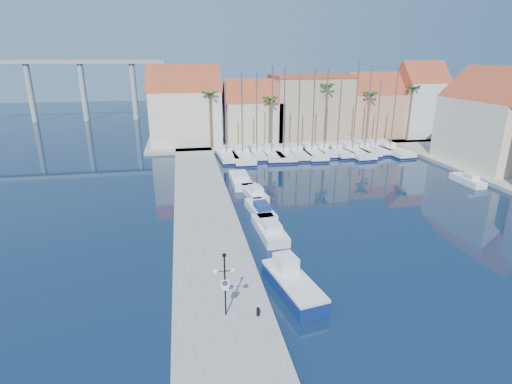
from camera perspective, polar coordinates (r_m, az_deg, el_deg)
The scene contains 36 objects.
ground at distance 30.75m, azimuth 11.61°, elevation -10.96°, with size 260.00×260.00×0.00m, color black.
quay_west at distance 40.88m, azimuth -7.39°, elevation -2.64°, with size 6.00×77.00×0.50m, color gray.
shore_north at distance 76.93m, azimuth 5.34°, elevation 7.54°, with size 54.00×16.00×0.50m, color gray.
lamp_post at distance 23.42m, azimuth -4.48°, elevation -11.78°, with size 1.37×0.43×4.05m.
bollard at distance 24.58m, azimuth 0.30°, elevation -16.75°, with size 0.21×0.21×0.51m, color black.
fishing_boat at distance 27.49m, azimuth 5.17°, elevation -12.72°, with size 3.10×6.43×2.16m.
motorboat_west_0 at distance 35.67m, azimuth 1.98°, elevation -5.32°, with size 2.27×6.35×1.40m.
motorboat_west_1 at distance 40.05m, azimuth 0.66°, elevation -2.55°, with size 2.37×5.89×1.40m.
motorboat_west_2 at distance 45.01m, azimuth -0.19°, elevation -0.11°, with size 2.34×5.89×1.40m.
motorboat_west_3 at distance 49.99m, azimuth -2.22°, elevation 1.80°, with size 2.30×6.99×1.40m.
motorboat_east_1 at distance 56.38m, azimuth 28.02°, elevation 1.54°, with size 1.62×5.00×1.40m.
sailboat_0 at distance 63.06m, azimuth -4.30°, elevation 5.40°, with size 3.05×9.96×11.66m.
sailboat_1 at distance 62.72m, azimuth -2.02°, elevation 5.36°, with size 3.52×11.79×13.04m.
sailboat_2 at distance 63.90m, azimuth 0.00°, elevation 5.68°, with size 2.24×8.20×12.95m.
sailboat_3 at distance 63.78m, azimuth 2.14°, elevation 5.61°, with size 2.94×10.29×13.82m.
sailboat_4 at distance 63.93m, azimuth 3.79°, elevation 5.61°, with size 2.95×10.07×13.69m.
sailboat_5 at distance 65.03m, azimuth 5.80°, elevation 5.77°, with size 2.93×10.01×12.65m.
sailboat_6 at distance 65.37m, azimuth 7.79°, elevation 5.76°, with size 3.11×10.85×13.46m.
sailboat_7 at distance 66.93m, azimuth 9.55°, elevation 6.01°, with size 2.83×8.90×13.53m.
sailboat_8 at distance 67.02m, azimuth 11.29°, elevation 5.89°, with size 3.21×9.33×11.58m.
sailboat_9 at distance 67.64m, azimuth 13.34°, elevation 5.86°, with size 3.80×11.92×14.72m.
sailboat_10 at distance 69.16m, azimuth 15.07°, elevation 6.02°, with size 2.90×9.62×13.86m.
sailboat_11 at distance 70.58m, azimuth 16.45°, elevation 6.13°, with size 2.42×9.08×11.85m.
sailboat_12 at distance 70.41m, azimuth 18.28°, elevation 5.91°, with size 3.95×11.65×13.28m.
building_0 at distance 72.09m, azimuth -10.10°, elevation 11.64°, with size 12.30×9.00×13.50m.
building_1 at distance 73.36m, azimuth -0.47°, elevation 11.07°, with size 10.30×8.00×11.00m.
building_2 at distance 76.88m, azimuth 7.67°, elevation 11.98°, with size 14.20×10.20×11.50m.
building_3 at distance 80.55m, azimuth 16.20°, elevation 11.44°, with size 10.30×8.00×12.00m.
building_4 at distance 83.97m, azimuth 22.20°, elevation 11.84°, with size 8.30×8.00×14.00m.
building_6 at distance 65.28m, azimuth 30.88°, elevation 8.61°, with size 9.00×14.30×13.50m.
palm_0 at distance 67.02m, azimuth -6.64°, elevation 13.48°, with size 2.60×2.60×10.15m.
palm_1 at distance 68.55m, azimuth 1.97°, elevation 12.91°, with size 2.60×2.60×9.15m.
palm_2 at distance 71.22m, azimuth 10.12°, elevation 14.38°, with size 2.60×2.60×11.15m.
palm_3 at distance 74.49m, azimuth 15.99°, elevation 13.06°, with size 2.60×2.60×9.65m.
palm_4 at distance 78.27m, azimuth 21.46°, elevation 13.44°, with size 2.60×2.60×10.65m.
viaduct at distance 110.38m, azimuth -26.31°, elevation 14.36°, with size 48.00×2.20×14.45m.
Camera 1 is at (-10.77, -24.58, 15.01)m, focal length 28.00 mm.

